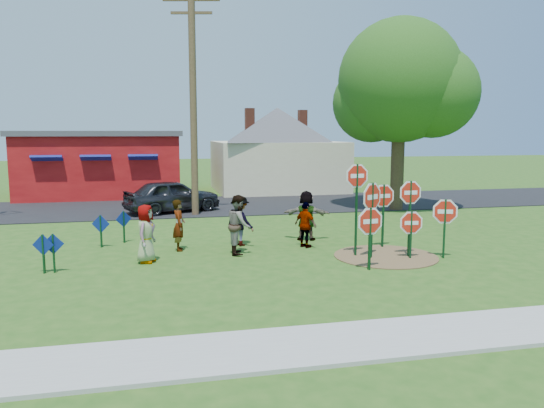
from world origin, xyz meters
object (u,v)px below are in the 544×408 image
at_px(stop_sign_c, 410,201).
at_px(person_a, 146,234).
at_px(stop_sign_b, 357,186).
at_px(person_b, 179,225).
at_px(stop_sign_d, 383,200).
at_px(leafy_tree, 403,88).
at_px(stop_sign_a, 370,226).
at_px(utility_pole, 193,96).
at_px(suv, 172,196).

relative_size(stop_sign_c, person_a, 1.44).
bearing_deg(person_a, stop_sign_b, -74.76).
bearing_deg(person_b, stop_sign_b, -109.23).
bearing_deg(stop_sign_c, stop_sign_d, 97.21).
xyz_separation_m(person_a, leafy_tree, (12.14, 8.18, 5.09)).
relative_size(stop_sign_a, stop_sign_b, 0.63).
bearing_deg(utility_pole, stop_sign_a, -69.97).
bearing_deg(stop_sign_b, suv, 112.77).
height_order(stop_sign_a, leafy_tree, leafy_tree).
bearing_deg(stop_sign_b, leafy_tree, 52.75).
relative_size(stop_sign_d, person_a, 1.31).
distance_m(suv, leafy_tree, 12.25).
xyz_separation_m(person_b, suv, (0.10, 8.35, -0.03)).
bearing_deg(leafy_tree, stop_sign_b, -123.29).
bearing_deg(utility_pole, stop_sign_d, -56.30).
bearing_deg(person_a, person_b, -15.61).
bearing_deg(stop_sign_a, stop_sign_b, 74.09).
distance_m(utility_pole, leafy_tree, 10.03).
distance_m(stop_sign_a, stop_sign_b, 1.91).
bearing_deg(person_b, suv, 0.88).
bearing_deg(stop_sign_b, utility_pole, 110.48).
relative_size(person_b, utility_pole, 0.16).
distance_m(stop_sign_d, person_a, 7.74).
height_order(person_a, utility_pole, utility_pole).
relative_size(stop_sign_b, person_a, 1.74).
distance_m(stop_sign_c, person_b, 7.39).
xyz_separation_m(stop_sign_c, person_a, (-7.93, 1.07, -0.89)).
bearing_deg(person_a, suv, 14.13).
distance_m(stop_sign_a, suv, 13.02).
height_order(utility_pole, leafy_tree, utility_pole).
xyz_separation_m(stop_sign_b, person_b, (-5.33, 2.02, -1.37)).
xyz_separation_m(stop_sign_a, stop_sign_c, (1.81, 1.19, 0.49)).
xyz_separation_m(person_b, utility_pole, (1.10, 7.28, 4.60)).
bearing_deg(suv, stop_sign_d, -166.55).
xyz_separation_m(stop_sign_c, utility_pole, (-5.80, 9.76, 3.68)).
xyz_separation_m(stop_sign_b, utility_pole, (-4.23, 9.31, 3.22)).
xyz_separation_m(stop_sign_a, utility_pole, (-3.99, 10.95, 4.17)).
relative_size(stop_sign_d, utility_pole, 0.22).
distance_m(stop_sign_b, stop_sign_c, 1.70).
bearing_deg(leafy_tree, person_a, -146.04).
bearing_deg(stop_sign_c, person_a, 170.20).
xyz_separation_m(utility_pole, leafy_tree, (10.00, -0.51, 0.53)).
height_order(stop_sign_b, person_a, stop_sign_b).
distance_m(stop_sign_a, person_a, 6.54).
distance_m(person_a, utility_pole, 10.05).
bearing_deg(utility_pole, person_b, -98.59).
bearing_deg(suv, person_b, 157.87).
bearing_deg(stop_sign_c, stop_sign_a, -148.86).
height_order(person_b, leafy_tree, leafy_tree).
distance_m(stop_sign_d, person_b, 6.79).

